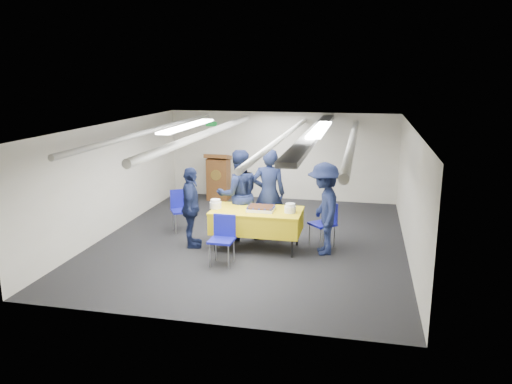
{
  "coord_description": "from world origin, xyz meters",
  "views": [
    {
      "loc": [
        2.11,
        -9.34,
        3.31
      ],
      "look_at": [
        0.12,
        -0.2,
        1.05
      ],
      "focal_mm": 35.0,
      "sensor_mm": 36.0,
      "label": 1
    }
  ],
  "objects_px": {
    "sheet_cake": "(261,208)",
    "chair_right": "(326,219)",
    "chair_left": "(181,206)",
    "sailor_b": "(239,195)",
    "serving_table": "(257,221)",
    "sailor_a": "(269,194)",
    "podium": "(218,177)",
    "sailor_d": "(324,209)",
    "chair_near": "(223,234)",
    "sailor_c": "(191,208)"
  },
  "relations": [
    {
      "from": "serving_table",
      "to": "chair_right",
      "type": "bearing_deg",
      "value": 19.51
    },
    {
      "from": "podium",
      "to": "chair_left",
      "type": "bearing_deg",
      "value": -90.65
    },
    {
      "from": "sheet_cake",
      "to": "sailor_c",
      "type": "bearing_deg",
      "value": -174.84
    },
    {
      "from": "serving_table",
      "to": "podium",
      "type": "distance_m",
      "value": 3.95
    },
    {
      "from": "podium",
      "to": "serving_table",
      "type": "bearing_deg",
      "value": -62.93
    },
    {
      "from": "chair_right",
      "to": "sailor_a",
      "type": "height_order",
      "value": "sailor_a"
    },
    {
      "from": "chair_right",
      "to": "sailor_c",
      "type": "bearing_deg",
      "value": -166.54
    },
    {
      "from": "chair_near",
      "to": "sheet_cake",
      "type": "bearing_deg",
      "value": 58.38
    },
    {
      "from": "chair_near",
      "to": "sailor_a",
      "type": "distance_m",
      "value": 1.67
    },
    {
      "from": "sailor_b",
      "to": "sailor_d",
      "type": "height_order",
      "value": "sailor_b"
    },
    {
      "from": "chair_right",
      "to": "chair_near",
      "type": "bearing_deg",
      "value": -142.28
    },
    {
      "from": "chair_right",
      "to": "sailor_c",
      "type": "xyz_separation_m",
      "value": [
        -2.53,
        -0.6,
        0.25
      ]
    },
    {
      "from": "chair_near",
      "to": "chair_right",
      "type": "relative_size",
      "value": 1.0
    },
    {
      "from": "podium",
      "to": "chair_left",
      "type": "distance_m",
      "value": 2.73
    },
    {
      "from": "podium",
      "to": "sailor_d",
      "type": "height_order",
      "value": "sailor_d"
    },
    {
      "from": "sheet_cake",
      "to": "sailor_b",
      "type": "height_order",
      "value": "sailor_b"
    },
    {
      "from": "podium",
      "to": "sailor_b",
      "type": "distance_m",
      "value": 3.26
    },
    {
      "from": "sheet_cake",
      "to": "chair_left",
      "type": "height_order",
      "value": "chair_left"
    },
    {
      "from": "chair_left",
      "to": "sailor_b",
      "type": "height_order",
      "value": "sailor_b"
    },
    {
      "from": "serving_table",
      "to": "sheet_cake",
      "type": "relative_size",
      "value": 3.33
    },
    {
      "from": "chair_near",
      "to": "sailor_c",
      "type": "bearing_deg",
      "value": 139.82
    },
    {
      "from": "serving_table",
      "to": "chair_near",
      "type": "relative_size",
      "value": 1.96
    },
    {
      "from": "sailor_d",
      "to": "sailor_c",
      "type": "bearing_deg",
      "value": -98.76
    },
    {
      "from": "sailor_c",
      "to": "podium",
      "type": "bearing_deg",
      "value": -7.8
    },
    {
      "from": "chair_left",
      "to": "serving_table",
      "type": "bearing_deg",
      "value": -23.38
    },
    {
      "from": "podium",
      "to": "sailor_b",
      "type": "xyz_separation_m",
      "value": [
        1.3,
        -2.98,
        0.3
      ]
    },
    {
      "from": "serving_table",
      "to": "sailor_b",
      "type": "distance_m",
      "value": 0.81
    },
    {
      "from": "sheet_cake",
      "to": "chair_left",
      "type": "bearing_deg",
      "value": 156.72
    },
    {
      "from": "sheet_cake",
      "to": "chair_near",
      "type": "relative_size",
      "value": 0.59
    },
    {
      "from": "serving_table",
      "to": "sailor_d",
      "type": "distance_m",
      "value": 1.3
    },
    {
      "from": "sailor_d",
      "to": "chair_near",
      "type": "bearing_deg",
      "value": -75.14
    },
    {
      "from": "sailor_a",
      "to": "chair_right",
      "type": "bearing_deg",
      "value": 154.63
    },
    {
      "from": "podium",
      "to": "sailor_b",
      "type": "height_order",
      "value": "sailor_b"
    },
    {
      "from": "sheet_cake",
      "to": "sailor_b",
      "type": "xyz_separation_m",
      "value": [
        -0.58,
        0.57,
        0.1
      ]
    },
    {
      "from": "sailor_a",
      "to": "sailor_b",
      "type": "distance_m",
      "value": 0.61
    },
    {
      "from": "chair_left",
      "to": "sailor_b",
      "type": "xyz_separation_m",
      "value": [
        1.33,
        -0.25,
        0.38
      ]
    },
    {
      "from": "chair_left",
      "to": "sheet_cake",
      "type": "bearing_deg",
      "value": -23.28
    },
    {
      "from": "sailor_c",
      "to": "sailor_d",
      "type": "relative_size",
      "value": 0.91
    },
    {
      "from": "serving_table",
      "to": "sheet_cake",
      "type": "xyz_separation_m",
      "value": [
        0.09,
        -0.03,
        0.25
      ]
    },
    {
      "from": "chair_left",
      "to": "sailor_d",
      "type": "bearing_deg",
      "value": -13.84
    },
    {
      "from": "sheet_cake",
      "to": "chair_right",
      "type": "height_order",
      "value": "chair_right"
    },
    {
      "from": "chair_right",
      "to": "sailor_b",
      "type": "xyz_separation_m",
      "value": [
        -1.76,
        0.09,
        0.38
      ]
    },
    {
      "from": "chair_near",
      "to": "sailor_a",
      "type": "height_order",
      "value": "sailor_a"
    },
    {
      "from": "chair_right",
      "to": "sailor_c",
      "type": "height_order",
      "value": "sailor_c"
    },
    {
      "from": "chair_left",
      "to": "sailor_a",
      "type": "bearing_deg",
      "value": -3.33
    },
    {
      "from": "chair_left",
      "to": "podium",
      "type": "bearing_deg",
      "value": 89.35
    },
    {
      "from": "chair_left",
      "to": "sailor_a",
      "type": "xyz_separation_m",
      "value": [
        1.92,
        -0.11,
        0.39
      ]
    },
    {
      "from": "chair_near",
      "to": "sailor_b",
      "type": "relative_size",
      "value": 0.48
    },
    {
      "from": "podium",
      "to": "chair_near",
      "type": "relative_size",
      "value": 1.44
    },
    {
      "from": "chair_right",
      "to": "sailor_a",
      "type": "distance_m",
      "value": 1.26
    }
  ]
}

